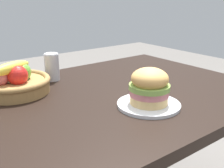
{
  "coord_description": "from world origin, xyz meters",
  "views": [
    {
      "loc": [
        -0.57,
        -0.85,
        1.14
      ],
      "look_at": [
        0.04,
        -0.06,
        0.81
      ],
      "focal_mm": 45.02,
      "sensor_mm": 36.0,
      "label": 1
    }
  ],
  "objects_px": {
    "plate": "(149,105)",
    "fruit_basket": "(14,82)",
    "soda_can": "(52,67)",
    "sandwich": "(149,86)"
  },
  "relations": [
    {
      "from": "soda_can",
      "to": "fruit_basket",
      "type": "bearing_deg",
      "value": -162.55
    },
    {
      "from": "sandwich",
      "to": "fruit_basket",
      "type": "bearing_deg",
      "value": 127.13
    },
    {
      "from": "sandwich",
      "to": "soda_can",
      "type": "bearing_deg",
      "value": 104.5
    },
    {
      "from": "sandwich",
      "to": "plate",
      "type": "bearing_deg",
      "value": -116.57
    },
    {
      "from": "soda_can",
      "to": "fruit_basket",
      "type": "xyz_separation_m",
      "value": [
        -0.2,
        -0.06,
        -0.02
      ]
    },
    {
      "from": "soda_can",
      "to": "fruit_basket",
      "type": "relative_size",
      "value": 0.43
    },
    {
      "from": "plate",
      "to": "fruit_basket",
      "type": "distance_m",
      "value": 0.55
    },
    {
      "from": "soda_can",
      "to": "fruit_basket",
      "type": "height_order",
      "value": "fruit_basket"
    },
    {
      "from": "sandwich",
      "to": "fruit_basket",
      "type": "xyz_separation_m",
      "value": [
        -0.33,
        0.43,
        -0.03
      ]
    },
    {
      "from": "plate",
      "to": "sandwich",
      "type": "xyz_separation_m",
      "value": [
        0.0,
        0.0,
        0.07
      ]
    }
  ]
}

